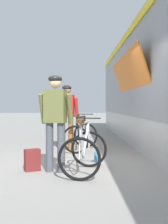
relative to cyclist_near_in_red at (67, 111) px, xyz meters
name	(u,v)px	position (x,y,z in m)	size (l,w,h in m)	color
ground_plane	(82,166)	(0.38, -2.02, -1.05)	(80.00, 80.00, 0.00)	gray
cyclist_near_in_red	(67,111)	(0.00, 0.00, 0.00)	(0.65, 0.39, 1.76)	#935B2D
cyclist_far_in_olive	(55,114)	(-0.12, -2.47, 0.00)	(0.65, 0.40, 1.76)	#4C515B
bicycle_near_black	(81,136)	(0.37, -0.08, -0.65)	(0.98, 1.22, 0.99)	black
bicycle_far_silver	(84,151)	(0.41, -2.60, -0.65)	(0.90, 1.19, 0.99)	black
backpack_on_platform	(32,160)	(-0.56, -2.37, -0.85)	(0.28, 0.18, 0.40)	maroon
water_bottle_near_the_bikes	(96,157)	(0.68, -1.66, -0.95)	(0.08, 0.08, 0.21)	#338CCC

